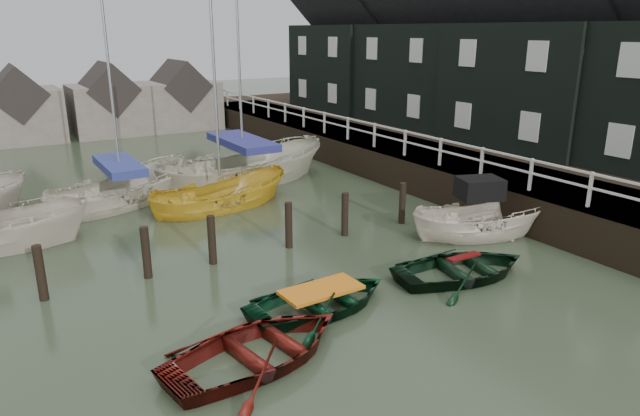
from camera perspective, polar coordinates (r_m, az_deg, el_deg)
ground at (r=14.19m, az=-1.61°, el=-8.63°), size 120.00×120.00×0.00m
pier at (r=26.91m, az=5.38°, el=5.49°), size 3.04×32.00×2.70m
land_strip at (r=30.61m, az=13.72°, el=5.16°), size 14.00×38.00×1.50m
quay_houses at (r=29.04m, az=16.45°, el=15.64°), size 6.52×28.14×10.01m
mooring_pilings at (r=16.07m, az=-10.44°, el=-3.78°), size 13.72×0.22×1.80m
far_sheds at (r=38.03m, az=-20.60°, el=9.71°), size 14.00×4.08×4.39m
rowboat_red at (r=11.65m, az=-6.07°, el=-15.02°), size 4.35×3.43×0.82m
rowboat_green at (r=13.49m, az=0.13°, el=-10.09°), size 3.72×2.72×0.75m
rowboat_dkgreen at (r=15.57m, az=14.03°, el=-6.72°), size 4.19×3.30×0.78m
motorboat at (r=18.66m, az=15.73°, el=-2.50°), size 4.92×3.12×2.75m
sailboat_b at (r=22.64m, az=-19.08°, el=0.62°), size 6.67×4.77×11.34m
sailboat_c at (r=21.29m, az=-9.84°, el=0.17°), size 5.78×2.80×10.00m
sailboat_d at (r=24.55m, az=-7.62°, el=2.70°), size 7.85×3.34×13.60m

